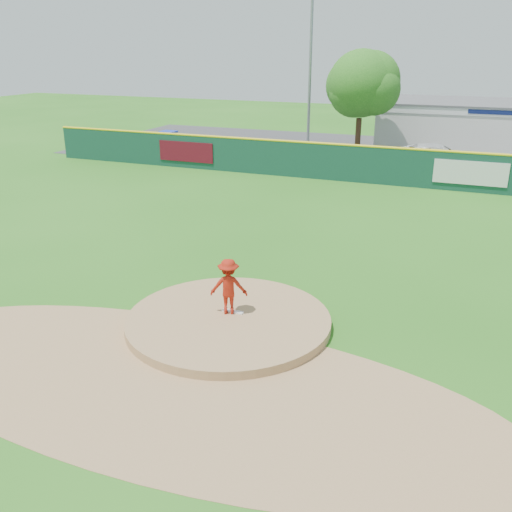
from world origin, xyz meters
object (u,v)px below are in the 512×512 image
at_px(pool_building_grp, 491,126).
at_px(playground_slide, 168,143).
at_px(van, 438,157).
at_px(light_pole_left, 310,61).
at_px(pitcher, 229,286).
at_px(deciduous_tree, 361,87).

relative_size(pool_building_grp, playground_slide, 5.36).
bearing_deg(van, light_pole_left, 59.17).
bearing_deg(pool_building_grp, light_pole_left, -157.40).
xyz_separation_m(playground_slide, light_pole_left, (8.31, 5.40, 5.26)).
height_order(pitcher, pool_building_grp, pool_building_grp).
distance_m(pitcher, light_pole_left, 27.86).
distance_m(deciduous_tree, light_pole_left, 4.72).
distance_m(pool_building_grp, deciduous_tree, 11.01).
distance_m(pitcher, playground_slide, 25.65).
height_order(pool_building_grp, light_pole_left, light_pole_left).
bearing_deg(playground_slide, van, 4.64).
relative_size(pitcher, deciduous_tree, 0.21).
relative_size(playground_slide, light_pole_left, 0.26).
height_order(pool_building_grp, deciduous_tree, deciduous_tree).
height_order(pool_building_grp, playground_slide, pool_building_grp).
bearing_deg(light_pole_left, pool_building_grp, 22.60).
height_order(pitcher, deciduous_tree, deciduous_tree).
relative_size(pool_building_grp, deciduous_tree, 2.07).
bearing_deg(pool_building_grp, pitcher, -100.86).
bearing_deg(deciduous_tree, light_pole_left, 153.43).
height_order(van, pool_building_grp, pool_building_grp).
bearing_deg(pool_building_grp, deciduous_tree, -138.84).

